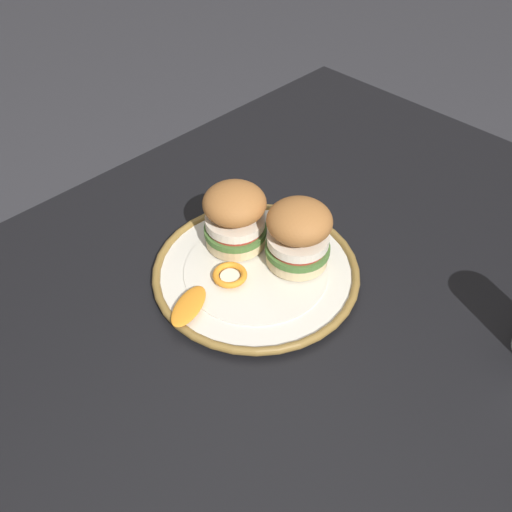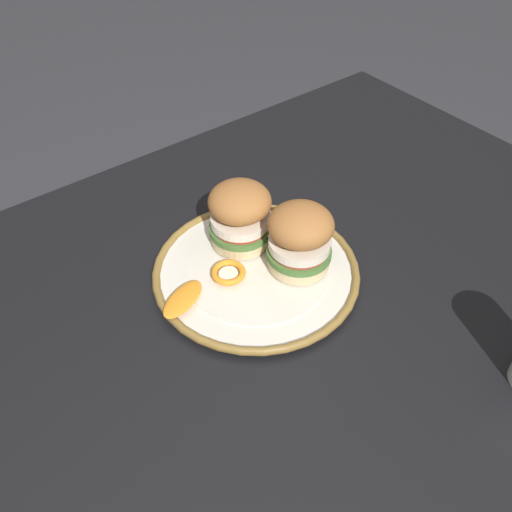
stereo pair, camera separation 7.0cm
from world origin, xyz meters
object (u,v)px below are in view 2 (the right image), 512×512
dinner_plate (256,271)px  sandwich_half_left (240,214)px  dining_table (261,337)px  sandwich_half_right (301,238)px

dinner_plate → sandwich_half_left: bearing=-105.7°
dining_table → sandwich_half_right: (-0.07, 0.00, 0.17)m
sandwich_half_right → dinner_plate: bearing=-32.2°
dinner_plate → dining_table: bearing=65.5°
sandwich_half_left → dinner_plate: bearing=74.3°
dinner_plate → sandwich_half_left: (-0.02, -0.06, 0.06)m
dinner_plate → sandwich_half_left: 0.09m
dining_table → dinner_plate: bearing=-114.5°
dining_table → sandwich_half_right: bearing=177.9°
dining_table → sandwich_half_left: 0.20m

